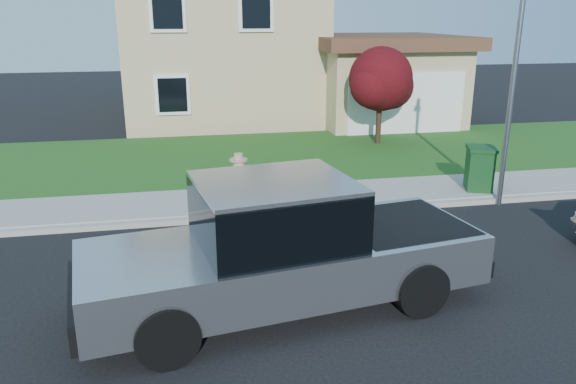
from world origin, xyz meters
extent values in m
plane|color=black|center=(0.00, 0.00, 0.00)|extent=(80.00, 80.00, 0.00)
cube|color=gray|center=(1.00, 2.90, 0.06)|extent=(40.00, 0.20, 0.12)
cube|color=gray|center=(1.00, 4.00, 0.07)|extent=(40.00, 2.00, 0.15)
cube|color=#16501A|center=(1.00, 8.50, 0.05)|extent=(40.00, 7.00, 0.10)
cube|color=tan|center=(0.00, 17.00, 3.20)|extent=(8.00, 9.00, 6.40)
cube|color=tan|center=(6.50, 14.00, 1.60)|extent=(5.50, 6.00, 3.20)
cube|color=white|center=(6.50, 10.98, 1.25)|extent=(4.60, 0.12, 2.30)
cube|color=#4C2D1E|center=(6.50, 14.00, 3.40)|extent=(6.20, 6.80, 0.50)
cube|color=white|center=(-2.20, 12.45, 4.60)|extent=(1.30, 0.10, 1.50)
cube|color=white|center=(1.00, 12.45, 4.60)|extent=(1.30, 0.10, 1.50)
cube|color=black|center=(-2.20, 12.45, 1.60)|extent=(1.30, 0.10, 1.50)
cylinder|color=black|center=(-2.33, -2.45, 0.44)|extent=(0.91, 0.46, 0.87)
cylinder|color=black|center=(-2.65, -0.47, 0.44)|extent=(0.91, 0.46, 0.87)
cylinder|color=black|center=(1.49, -1.84, 0.44)|extent=(0.91, 0.46, 0.87)
cylinder|color=black|center=(1.17, 0.14, 0.44)|extent=(0.91, 0.46, 0.87)
cube|color=#A2A4A9|center=(-0.50, -1.14, 0.75)|extent=(6.48, 3.13, 0.79)
cube|color=black|center=(-0.66, -1.17, 1.58)|extent=(2.58, 2.36, 0.93)
cube|color=#A2A4A9|center=(-0.66, -1.17, 2.06)|extent=(2.58, 2.36, 0.09)
cube|color=black|center=(1.55, -0.81, 1.12)|extent=(2.23, 2.14, 0.07)
cube|color=black|center=(-3.60, -1.63, 0.60)|extent=(0.46, 2.07, 0.44)
cube|color=black|center=(2.60, -0.64, 0.55)|extent=(0.46, 2.07, 0.27)
cube|color=black|center=(-1.71, -0.14, 1.47)|extent=(0.17, 0.26, 0.20)
imported|color=tan|center=(-0.81, 2.60, 0.74)|extent=(0.57, 0.39, 1.48)
cylinder|color=tan|center=(-0.81, 2.60, 1.50)|extent=(0.39, 0.39, 0.04)
cylinder|color=tan|center=(-0.81, 2.60, 1.56)|extent=(0.20, 0.20, 0.14)
cylinder|color=black|center=(4.89, 9.51, 0.87)|extent=(0.19, 0.19, 1.53)
sphere|color=#470F12|center=(4.89, 9.51, 2.35)|extent=(2.20, 2.20, 2.20)
sphere|color=#470F12|center=(5.37, 9.80, 2.06)|extent=(1.63, 1.63, 1.63)
sphere|color=#470F12|center=(4.50, 9.22, 2.16)|extent=(1.53, 1.53, 1.53)
cube|color=#103B16|center=(5.48, 3.59, 0.67)|extent=(0.83, 0.89, 1.04)
cube|color=#103B16|center=(5.48, 3.59, 1.23)|extent=(0.90, 0.97, 0.08)
cylinder|color=slate|center=(5.60, 2.75, 2.62)|extent=(0.13, 0.13, 5.23)
camera|label=1|loc=(-2.01, -9.09, 4.47)|focal=35.00mm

